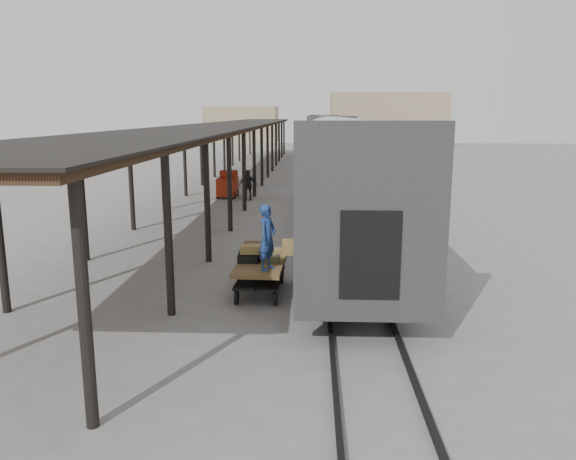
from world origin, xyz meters
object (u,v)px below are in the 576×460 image
(luggage_tug, at_px, (228,185))
(porter, at_px, (267,237))
(baggage_cart, at_px, (260,270))
(pedestrian, at_px, (248,185))

(luggage_tug, xyz_separation_m, porter, (3.80, -18.52, 1.01))
(baggage_cart, relative_size, porter, 1.44)
(porter, height_order, pedestrian, porter)
(luggage_tug, height_order, pedestrian, pedestrian)
(baggage_cart, height_order, pedestrian, pedestrian)
(pedestrian, bearing_deg, luggage_tug, -50.49)
(baggage_cart, relative_size, pedestrian, 1.42)
(porter, relative_size, pedestrian, 0.98)
(luggage_tug, distance_m, pedestrian, 1.85)
(porter, distance_m, pedestrian, 17.47)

